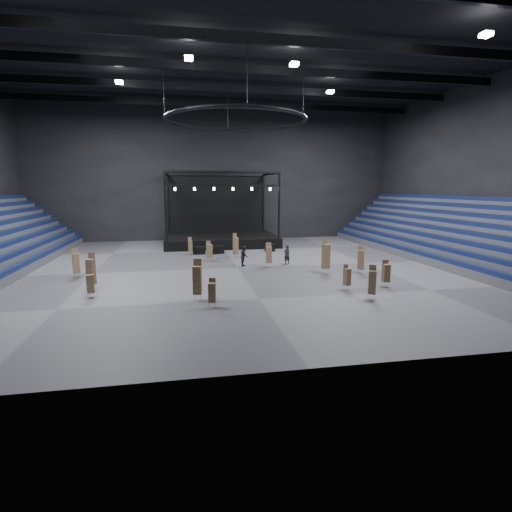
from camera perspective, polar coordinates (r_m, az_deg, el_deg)
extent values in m
plane|color=#555557|center=(36.60, -2.71, -1.71)|extent=(50.00, 50.00, 0.00)
cube|color=black|center=(37.44, -2.96, 26.40)|extent=(50.00, 42.00, 0.20)
cube|color=black|center=(56.78, -5.78, 11.46)|extent=(50.00, 0.20, 18.00)
cube|color=black|center=(15.44, 8.28, 16.08)|extent=(50.00, 0.20, 18.00)
cube|color=black|center=(46.47, 30.00, 10.62)|extent=(0.20, 42.00, 18.00)
cube|color=#0D133C|center=(38.44, -30.55, -1.07)|extent=(0.59, 40.00, 0.40)
cube|color=#0D133C|center=(38.64, -31.90, -0.01)|extent=(0.59, 40.00, 0.40)
cube|color=#4C4C4F|center=(44.75, 25.55, -0.07)|extent=(7.20, 40.00, 0.75)
cube|color=#0D133C|center=(42.81, 22.05, 0.55)|extent=(0.59, 40.00, 0.40)
cube|color=#4C4C4F|center=(44.96, 26.05, 0.42)|extent=(6.30, 40.00, 1.50)
cube|color=#0D133C|center=(43.20, 23.12, 1.57)|extent=(0.59, 40.00, 0.40)
cube|color=#4C4C4F|center=(45.17, 26.55, 0.91)|extent=(5.40, 40.00, 2.25)
cube|color=#0D133C|center=(43.61, 24.18, 2.56)|extent=(0.59, 40.00, 0.40)
cube|color=#4C4C4F|center=(45.40, 27.04, 1.39)|extent=(4.50, 40.00, 3.00)
cube|color=#0D133C|center=(44.05, 25.21, 3.53)|extent=(0.59, 40.00, 0.40)
cube|color=#4C4C4F|center=(45.62, 27.52, 1.86)|extent=(3.60, 40.00, 3.75)
cube|color=#0D133C|center=(44.52, 26.22, 4.49)|extent=(0.59, 40.00, 0.40)
cube|color=#4C4C4F|center=(45.86, 28.00, 2.33)|extent=(2.70, 40.00, 4.50)
cube|color=#0D133C|center=(45.02, 27.21, 5.42)|extent=(0.59, 40.00, 0.40)
cube|color=#4C4C4F|center=(46.10, 28.48, 2.80)|extent=(1.80, 40.00, 5.25)
cube|color=#0D133C|center=(45.54, 28.19, 6.33)|extent=(0.59, 40.00, 0.40)
cube|color=#4C4C4F|center=(46.35, 28.95, 3.26)|extent=(0.90, 40.00, 6.00)
cube|color=#0D133C|center=(46.08, 29.15, 7.21)|extent=(0.59, 40.00, 0.40)
cube|color=black|center=(51.70, -5.09, 2.31)|extent=(14.00, 10.00, 1.20)
cube|color=black|center=(56.09, -5.65, 7.60)|extent=(13.30, 0.30, 8.00)
cylinder|color=black|center=(46.52, -12.79, 6.85)|extent=(0.24, 0.24, 7.80)
cylinder|color=black|center=(55.71, -12.46, 7.31)|extent=(0.24, 0.24, 7.80)
cylinder|color=black|center=(47.89, 3.31, 7.15)|extent=(0.24, 0.24, 7.80)
cylinder|color=black|center=(56.85, 1.07, 7.58)|extent=(0.24, 0.24, 7.80)
cube|color=black|center=(46.73, -4.69, 11.85)|extent=(13.40, 0.25, 0.25)
cube|color=black|center=(55.88, -5.70, 11.49)|extent=(13.40, 0.25, 0.25)
cube|color=black|center=(46.70, -4.67, 10.01)|extent=(13.40, 0.20, 0.20)
cylinder|color=white|center=(46.44, -11.51, 9.36)|extent=(0.24, 0.24, 0.35)
cylinder|color=white|center=(46.46, -8.76, 9.44)|extent=(0.24, 0.24, 0.35)
cylinder|color=white|center=(46.59, -6.02, 9.50)|extent=(0.24, 0.24, 0.35)
cylinder|color=white|center=(46.82, -3.30, 9.54)|extent=(0.24, 0.24, 0.35)
cylinder|color=white|center=(47.16, -0.61, 9.56)|extent=(0.24, 0.24, 0.35)
cylinder|color=white|center=(47.59, 2.03, 9.55)|extent=(0.24, 0.24, 0.35)
torus|color=black|center=(36.33, -2.89, 18.83)|extent=(12.30, 12.30, 0.30)
cylinder|color=black|center=(38.07, 6.79, 22.18)|extent=(0.04, 0.04, 5.00)
cylinder|color=black|center=(42.63, -4.09, 20.87)|extent=(0.04, 0.04, 5.00)
cylinder|color=black|center=(36.49, -13.08, 22.56)|extent=(0.04, 0.04, 5.00)
cylinder|color=black|center=(31.05, -1.28, 25.13)|extent=(0.04, 0.04, 5.00)
cube|color=black|center=(30.61, -0.94, 28.69)|extent=(49.00, 0.35, 0.70)
cube|color=black|center=(37.22, -2.95, 25.22)|extent=(49.00, 0.35, 0.70)
cube|color=black|center=(43.95, -4.28, 22.79)|extent=(49.00, 0.35, 0.70)
cube|color=black|center=(51.73, -5.33, 20.79)|extent=(49.00, 0.35, 0.70)
cube|color=white|center=(31.59, 30.02, 25.71)|extent=(0.60, 0.60, 0.25)
cube|color=white|center=(40.94, -18.96, 22.43)|extent=(0.60, 0.60, 0.25)
cube|color=white|center=(43.27, 10.58, 22.06)|extent=(0.60, 0.60, 0.25)
cube|color=white|center=(32.90, -9.60, 26.11)|extent=(0.60, 0.60, 0.25)
cube|color=white|center=(34.07, 5.48, 25.61)|extent=(0.60, 0.60, 0.25)
cube|color=black|center=(44.54, -8.12, 0.81)|extent=(1.36, 0.95, 0.82)
cube|color=black|center=(44.55, -5.49, 0.90)|extent=(1.45, 1.03, 0.88)
cube|color=black|center=(46.09, 1.99, 1.19)|extent=(1.28, 0.80, 0.80)
cylinder|color=silver|center=(34.40, 9.69, -2.20)|extent=(0.03, 0.03, 0.45)
cylinder|color=silver|center=(34.80, 9.45, -2.05)|extent=(0.03, 0.03, 0.45)
cylinder|color=silver|center=(34.55, 10.36, -2.16)|extent=(0.03, 0.03, 0.45)
cylinder|color=silver|center=(34.94, 10.11, -2.02)|extent=(0.03, 0.03, 0.45)
cube|color=#8E754E|center=(34.44, 9.96, -0.05)|extent=(0.65, 0.65, 2.07)
cube|color=#8E754E|center=(34.47, 9.80, 1.62)|extent=(0.52, 0.18, 1.14)
cylinder|color=silver|center=(30.87, -22.80, -4.24)|extent=(0.03, 0.03, 0.42)
cylinder|color=silver|center=(31.25, -22.65, -4.07)|extent=(0.03, 0.03, 0.42)
cylinder|color=silver|center=(30.79, -22.08, -4.23)|extent=(0.03, 0.03, 0.42)
cylinder|color=silver|center=(31.17, -21.94, -4.06)|extent=(0.03, 0.03, 0.42)
cube|color=#8E754E|center=(30.78, -22.51, -2.10)|extent=(0.63, 0.63, 1.84)
cube|color=#8E754E|center=(30.81, -22.43, -0.44)|extent=(0.48, 0.20, 1.01)
cylinder|color=silver|center=(36.68, 1.60, -1.34)|extent=(0.03, 0.03, 0.42)
cylinder|color=silver|center=(37.07, 1.47, -1.22)|extent=(0.03, 0.03, 0.42)
cylinder|color=silver|center=(36.77, 2.21, -1.31)|extent=(0.03, 0.03, 0.42)
cylinder|color=silver|center=(37.15, 2.08, -1.20)|extent=(0.03, 0.03, 0.42)
cube|color=#8E754E|center=(36.75, 1.85, 0.20)|extent=(0.53, 0.53, 1.49)
cube|color=#8E754E|center=(36.84, 1.80, 1.32)|extent=(0.49, 0.09, 0.82)
cylinder|color=silver|center=(27.17, 15.99, -5.72)|extent=(0.03, 0.03, 0.40)
cylinder|color=silver|center=(27.49, 15.64, -5.52)|extent=(0.03, 0.03, 0.40)
cylinder|color=silver|center=(27.34, 16.70, -5.66)|extent=(0.03, 0.03, 0.40)
cylinder|color=silver|center=(27.66, 16.34, -5.46)|extent=(0.03, 0.03, 0.40)
cube|color=#8E754E|center=(27.18, 16.26, -3.62)|extent=(0.63, 0.63, 1.53)
cube|color=#8E754E|center=(27.22, 16.32, -2.06)|extent=(0.44, 0.24, 0.84)
cylinder|color=silver|center=(26.15, -8.77, -5.99)|extent=(0.03, 0.03, 0.45)
cylinder|color=silver|center=(26.56, -8.80, -5.74)|extent=(0.03, 0.03, 0.45)
cylinder|color=silver|center=(26.16, -7.83, -5.96)|extent=(0.03, 0.03, 0.45)
cylinder|color=silver|center=(26.57, -7.88, -5.71)|extent=(0.03, 0.03, 0.45)
cube|color=#8E754E|center=(26.08, -8.38, -3.43)|extent=(0.64, 0.64, 1.83)
cube|color=#8E754E|center=(26.11, -8.35, -1.47)|extent=(0.52, 0.17, 1.01)
cylinder|color=silver|center=(35.08, 14.53, -2.20)|extent=(0.03, 0.03, 0.38)
cylinder|color=silver|center=(35.40, 14.29, -2.09)|extent=(0.03, 0.03, 0.38)
cylinder|color=silver|center=(35.23, 15.06, -2.17)|extent=(0.03, 0.03, 0.38)
cylinder|color=silver|center=(35.55, 14.81, -2.06)|extent=(0.03, 0.03, 0.38)
cube|color=#8E754E|center=(35.13, 14.74, -0.52)|extent=(0.53, 0.53, 1.64)
cube|color=#8E754E|center=(35.18, 14.73, 0.77)|extent=(0.44, 0.14, 0.90)
cylinder|color=silver|center=(43.96, -9.56, 0.34)|extent=(0.03, 0.03, 0.35)
cylinder|color=silver|center=(44.28, -9.57, 0.40)|extent=(0.03, 0.03, 0.35)
cylinder|color=silver|center=(43.96, -9.13, 0.35)|extent=(0.03, 0.03, 0.35)
cylinder|color=silver|center=(44.29, -9.14, 0.42)|extent=(0.03, 0.03, 0.35)
cube|color=#8E754E|center=(44.00, -9.38, 1.43)|extent=(0.47, 0.47, 1.29)
cube|color=#8E754E|center=(44.09, -9.44, 2.23)|extent=(0.40, 0.11, 0.71)
cylinder|color=silver|center=(39.77, -6.90, -0.56)|extent=(0.03, 0.03, 0.39)
cylinder|color=silver|center=(40.13, -6.94, -0.46)|extent=(0.03, 0.03, 0.39)
cylinder|color=silver|center=(39.79, -6.36, -0.54)|extent=(0.03, 0.03, 0.39)
cylinder|color=silver|center=(40.16, -6.41, -0.44)|extent=(0.03, 0.03, 0.39)
cube|color=#8E754E|center=(39.82, -6.68, 0.73)|extent=(0.63, 0.63, 1.34)
cube|color=#8E754E|center=(39.90, -6.83, 1.65)|extent=(0.44, 0.24, 0.74)
cylinder|color=silver|center=(24.55, -6.62, -7.10)|extent=(0.03, 0.03, 0.36)
cylinder|color=silver|center=(24.87, -6.68, -6.88)|extent=(0.03, 0.03, 0.36)
cylinder|color=silver|center=(24.57, -5.82, -7.07)|extent=(0.03, 0.03, 0.36)
cylinder|color=silver|center=(24.90, -5.89, -6.84)|extent=(0.03, 0.03, 0.36)
cube|color=#8E754E|center=(24.51, -6.29, -5.22)|extent=(0.51, 0.51, 1.21)
cube|color=#8E754E|center=(24.54, -6.25, -3.86)|extent=(0.41, 0.14, 0.66)
cylinder|color=silver|center=(35.50, -24.60, -2.61)|extent=(0.03, 0.03, 0.42)
cylinder|color=silver|center=(35.88, -24.45, -2.48)|extent=(0.03, 0.03, 0.42)
cylinder|color=silver|center=(35.40, -23.97, -2.60)|extent=(0.03, 0.03, 0.42)
cylinder|color=silver|center=(35.78, -23.83, -2.47)|extent=(0.03, 0.03, 0.42)
cube|color=#8E754E|center=(35.45, -24.33, -0.94)|extent=(0.64, 0.64, 1.61)
cube|color=#8E754E|center=(35.54, -24.45, 0.32)|extent=(0.47, 0.22, 0.89)
cylinder|color=silver|center=(30.86, 17.85, -3.96)|extent=(0.03, 0.03, 0.40)
cylinder|color=silver|center=(31.19, 17.52, -3.80)|extent=(0.03, 0.03, 0.40)
cylinder|color=silver|center=(31.04, 18.47, -3.92)|extent=(0.03, 0.03, 0.40)
cylinder|color=silver|center=(31.37, 18.14, -3.76)|extent=(0.03, 0.03, 0.40)
cube|color=#8E754E|center=(30.93, 18.08, -2.32)|extent=(0.50, 0.50, 1.31)
cube|color=#8E754E|center=(30.99, 17.97, -1.16)|extent=(0.46, 0.08, 0.72)
cylinder|color=silver|center=(29.30, 12.66, -4.51)|extent=(0.03, 0.03, 0.34)
cylinder|color=silver|center=(29.59, 12.41, -4.36)|extent=(0.03, 0.03, 0.34)
cylinder|color=silver|center=(29.42, 13.24, -4.47)|extent=(0.03, 0.03, 0.34)
cylinder|color=silver|center=(29.71, 12.99, -4.32)|extent=(0.03, 0.03, 0.34)
cube|color=#8E754E|center=(29.32, 12.88, -2.93)|extent=(0.52, 0.52, 1.23)
cube|color=#8E754E|center=(29.33, 12.70, -1.79)|extent=(0.39, 0.18, 0.67)
cylinder|color=silver|center=(28.77, -22.91, -5.29)|extent=(0.03, 0.03, 0.36)
cylinder|color=silver|center=(29.10, -22.77, -5.12)|extent=(0.03, 0.03, 0.36)
cylinder|color=silver|center=(28.70, -22.24, -5.29)|extent=(0.03, 0.03, 0.36)
cylinder|color=silver|center=(29.02, -22.10, -5.11)|extent=(0.03, 0.03, 0.36)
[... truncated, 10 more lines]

